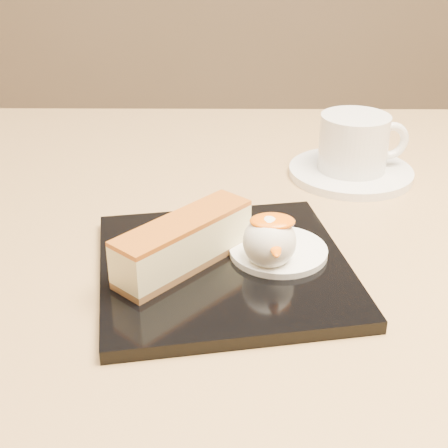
{
  "coord_description": "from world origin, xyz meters",
  "views": [
    {
      "loc": [
        -0.02,
        -0.58,
        1.02
      ],
      "look_at": [
        -0.03,
        -0.08,
        0.76
      ],
      "focal_mm": 50.0,
      "sensor_mm": 36.0,
      "label": 1
    }
  ],
  "objects_px": {
    "dessert_plate": "(224,267)",
    "ice_cream_scoop": "(269,241)",
    "saucer": "(351,172)",
    "coffee_cup": "(355,141)",
    "table": "(248,341)",
    "cheesecake": "(184,243)"
  },
  "relations": [
    {
      "from": "dessert_plate",
      "to": "ice_cream_scoop",
      "type": "bearing_deg",
      "value": -7.13
    },
    {
      "from": "table",
      "to": "ice_cream_scoop",
      "type": "relative_size",
      "value": 16.91
    },
    {
      "from": "table",
      "to": "cheesecake",
      "type": "xyz_separation_m",
      "value": [
        -0.06,
        -0.1,
        0.19
      ]
    },
    {
      "from": "table",
      "to": "saucer",
      "type": "height_order",
      "value": "saucer"
    },
    {
      "from": "saucer",
      "to": "coffee_cup",
      "type": "relative_size",
      "value": 1.36
    },
    {
      "from": "ice_cream_scoop",
      "to": "coffee_cup",
      "type": "distance_m",
      "value": 0.26
    },
    {
      "from": "ice_cream_scoop",
      "to": "coffee_cup",
      "type": "xyz_separation_m",
      "value": [
        0.12,
        0.23,
        0.01
      ]
    },
    {
      "from": "ice_cream_scoop",
      "to": "coffee_cup",
      "type": "relative_size",
      "value": 0.43
    },
    {
      "from": "cheesecake",
      "to": "ice_cream_scoop",
      "type": "height_order",
      "value": "ice_cream_scoop"
    },
    {
      "from": "dessert_plate",
      "to": "ice_cream_scoop",
      "type": "height_order",
      "value": "ice_cream_scoop"
    },
    {
      "from": "saucer",
      "to": "coffee_cup",
      "type": "height_order",
      "value": "coffee_cup"
    },
    {
      "from": "saucer",
      "to": "coffee_cup",
      "type": "distance_m",
      "value": 0.04
    },
    {
      "from": "dessert_plate",
      "to": "cheesecake",
      "type": "xyz_separation_m",
      "value": [
        -0.04,
        -0.01,
        0.03
      ]
    },
    {
      "from": "dessert_plate",
      "to": "coffee_cup",
      "type": "distance_m",
      "value": 0.28
    },
    {
      "from": "dessert_plate",
      "to": "saucer",
      "type": "distance_m",
      "value": 0.27
    },
    {
      "from": "cheesecake",
      "to": "saucer",
      "type": "xyz_separation_m",
      "value": [
        0.19,
        0.23,
        -0.03
      ]
    },
    {
      "from": "table",
      "to": "cheesecake",
      "type": "bearing_deg",
      "value": -120.71
    },
    {
      "from": "coffee_cup",
      "to": "ice_cream_scoop",
      "type": "bearing_deg",
      "value": -124.46
    },
    {
      "from": "ice_cream_scoop",
      "to": "saucer",
      "type": "xyz_separation_m",
      "value": [
        0.11,
        0.23,
        -0.03
      ]
    },
    {
      "from": "dessert_plate",
      "to": "cheesecake",
      "type": "height_order",
      "value": "cheesecake"
    },
    {
      "from": "dessert_plate",
      "to": "coffee_cup",
      "type": "xyz_separation_m",
      "value": [
        0.16,
        0.23,
        0.04
      ]
    },
    {
      "from": "dessert_plate",
      "to": "ice_cream_scoop",
      "type": "relative_size",
      "value": 4.65
    }
  ]
}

